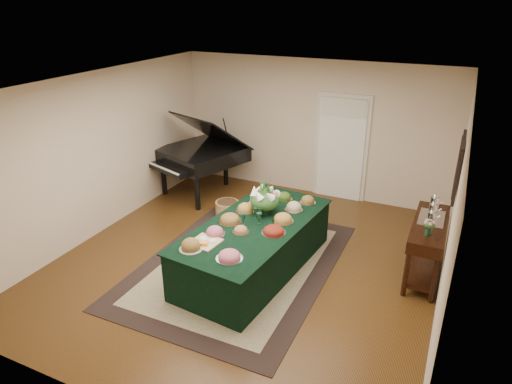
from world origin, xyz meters
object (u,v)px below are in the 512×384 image
at_px(grand_piano, 201,154).
at_px(mahogany_sideboard, 428,235).
at_px(buffet_table, 255,247).
at_px(floral_centerpiece, 265,197).

height_order(grand_piano, mahogany_sideboard, grand_piano).
xyz_separation_m(grand_piano, mahogany_sideboard, (4.48, -1.27, -0.16)).
xyz_separation_m(buffet_table, mahogany_sideboard, (2.31, 0.85, 0.31)).
distance_m(floral_centerpiece, mahogany_sideboard, 2.39).
distance_m(buffet_table, mahogany_sideboard, 2.48).
bearing_deg(floral_centerpiece, grand_piano, 141.13).
distance_m(buffet_table, floral_centerpiece, 0.75).
bearing_deg(grand_piano, buffet_table, -44.41).
distance_m(grand_piano, mahogany_sideboard, 4.66).
height_order(buffet_table, grand_piano, grand_piano).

